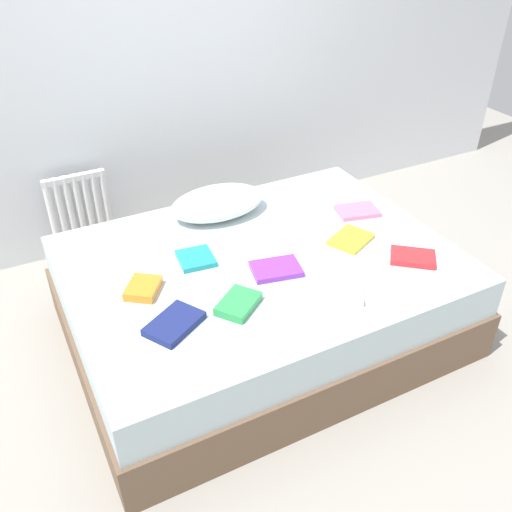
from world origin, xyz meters
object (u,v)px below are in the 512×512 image
(textbook_purple, at_px, (276,269))
(textbook_navy, at_px, (174,324))
(textbook_pink, at_px, (357,211))
(pillow, at_px, (218,203))
(radiator, at_px, (80,211))
(textbook_green, at_px, (238,304))
(textbook_white, at_px, (342,295))
(textbook_teal, at_px, (196,259))
(textbook_yellow, at_px, (351,239))
(textbook_red, at_px, (413,257))
(textbook_orange, at_px, (143,288))
(bed, at_px, (260,296))

(textbook_purple, relative_size, textbook_navy, 0.97)
(textbook_pink, bearing_deg, pillow, 167.53)
(radiator, height_order, textbook_green, radiator)
(radiator, distance_m, textbook_white, 1.89)
(textbook_green, distance_m, textbook_teal, 0.44)
(textbook_pink, distance_m, textbook_teal, 1.03)
(textbook_yellow, height_order, textbook_red, textbook_red)
(textbook_orange, height_order, textbook_purple, textbook_orange)
(textbook_navy, distance_m, textbook_white, 0.79)
(textbook_yellow, xyz_separation_m, textbook_white, (-0.33, -0.39, 0.01))
(textbook_pink, bearing_deg, radiator, 156.89)
(pillow, distance_m, textbook_white, 1.01)
(textbook_purple, bearing_deg, textbook_yellow, 18.68)
(textbook_yellow, bearing_deg, textbook_green, 171.01)
(radiator, bearing_deg, textbook_yellow, -47.09)
(radiator, distance_m, textbook_orange, 1.21)
(bed, distance_m, textbook_white, 0.58)
(pillow, relative_size, textbook_pink, 2.37)
(textbook_orange, bearing_deg, textbook_pink, -47.18)
(pillow, xyz_separation_m, textbook_green, (-0.27, -0.82, -0.06))
(textbook_green, height_order, textbook_white, textbook_green)
(textbook_orange, distance_m, textbook_red, 1.37)
(bed, bearing_deg, textbook_orange, 179.99)
(pillow, height_order, textbook_yellow, pillow)
(bed, distance_m, textbook_orange, 0.69)
(radiator, bearing_deg, textbook_white, -62.63)
(textbook_pink, bearing_deg, bed, -154.49)
(textbook_green, relative_size, textbook_yellow, 0.91)
(textbook_pink, xyz_separation_m, textbook_purple, (-0.71, -0.30, 0.00))
(radiator, distance_m, textbook_teal, 1.15)
(textbook_red, bearing_deg, textbook_yellow, 160.52)
(bed, distance_m, textbook_teal, 0.43)
(bed, relative_size, pillow, 3.58)
(pillow, height_order, textbook_green, pillow)
(textbook_yellow, relative_size, textbook_teal, 1.21)
(textbook_purple, bearing_deg, textbook_navy, -153.35)
(textbook_green, height_order, textbook_yellow, textbook_green)
(textbook_navy, xyz_separation_m, textbook_red, (1.27, -0.08, -0.00))
(textbook_pink, xyz_separation_m, textbook_red, (-0.04, -0.53, 0.00))
(textbook_yellow, bearing_deg, textbook_red, -83.90)
(textbook_red, bearing_deg, textbook_green, -144.63)
(textbook_pink, relative_size, textbook_red, 1.05)
(pillow, relative_size, textbook_yellow, 2.45)
(textbook_navy, bearing_deg, textbook_teal, 26.67)
(textbook_pink, bearing_deg, textbook_teal, -165.05)
(bed, xyz_separation_m, pillow, (-0.01, 0.51, 0.33))
(bed, xyz_separation_m, textbook_white, (0.18, -0.47, 0.27))
(textbook_yellow, relative_size, textbook_red, 1.02)
(textbook_yellow, height_order, textbook_teal, textbook_teal)
(textbook_teal, bearing_deg, pillow, 58.65)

